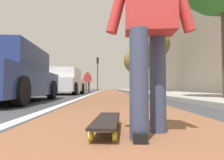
# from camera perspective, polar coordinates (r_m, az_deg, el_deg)

# --- Properties ---
(ground_plane) EXTENTS (80.00, 80.00, 0.00)m
(ground_plane) POSITION_cam_1_polar(r_m,az_deg,el_deg) (10.90, -0.02, -4.30)
(ground_plane) COLOR #38383D
(bike_lane_paint) EXTENTS (56.00, 2.16, 0.00)m
(bike_lane_paint) POSITION_cam_1_polar(r_m,az_deg,el_deg) (24.90, -0.57, -3.17)
(bike_lane_paint) COLOR brown
(bike_lane_paint) RESTS_ON ground
(lane_stripe_white) EXTENTS (52.00, 0.16, 0.01)m
(lane_stripe_white) POSITION_cam_1_polar(r_m,az_deg,el_deg) (20.92, -3.86, -3.33)
(lane_stripe_white) COLOR silver
(lane_stripe_white) RESTS_ON ground
(sidewalk_curb) EXTENTS (52.00, 3.20, 0.11)m
(sidewalk_curb) POSITION_cam_1_polar(r_m,az_deg,el_deg) (19.23, 9.76, -3.24)
(sidewalk_curb) COLOR #9E9B93
(sidewalk_curb) RESTS_ON ground
(building_facade) EXTENTS (40.00, 1.20, 11.28)m
(building_facade) POSITION_cam_1_polar(r_m,az_deg,el_deg) (24.34, 14.46, 10.25)
(building_facade) COLOR gray
(building_facade) RESTS_ON ground
(skateboard) EXTENTS (0.85, 0.27, 0.11)m
(skateboard) POSITION_cam_1_polar(r_m,az_deg,el_deg) (1.72, -1.53, -11.90)
(skateboard) COLOR yellow
(skateboard) RESTS_ON ground
(skater_person) EXTENTS (0.45, 0.72, 1.64)m
(skater_person) POSITION_cam_1_polar(r_m,az_deg,el_deg) (1.68, 10.90, 17.13)
(skater_person) COLOR #384260
(skater_person) RESTS_ON ground
(parked_car_near) EXTENTS (4.35, 1.99, 1.47)m
(parked_car_near) POSITION_cam_1_polar(r_m,az_deg,el_deg) (5.89, -27.88, 1.09)
(parked_car_near) COLOR navy
(parked_car_near) RESTS_ON ground
(parked_car_mid) EXTENTS (4.04, 2.07, 1.50)m
(parked_car_mid) POSITION_cam_1_polar(r_m,az_deg,el_deg) (11.69, -14.00, -0.55)
(parked_car_mid) COLOR silver
(parked_car_mid) RESTS_ON ground
(traffic_light) EXTENTS (0.33, 0.28, 4.37)m
(traffic_light) POSITION_cam_1_polar(r_m,az_deg,el_deg) (25.62, -4.23, 3.60)
(traffic_light) COLOR #2D2D2D
(traffic_light) RESTS_ON ground
(street_tree_mid) EXTENTS (2.55, 2.55, 4.89)m
(street_tree_mid) POSITION_cam_1_polar(r_m,az_deg,el_deg) (14.74, 11.70, 10.35)
(street_tree_mid) COLOR brown
(street_tree_mid) RESTS_ON ground
(street_tree_far) EXTENTS (2.99, 2.99, 4.90)m
(street_tree_far) POSITION_cam_1_polar(r_m,az_deg,el_deg) (22.09, 7.34, 5.54)
(street_tree_far) COLOR brown
(street_tree_far) RESTS_ON ground
(pedestrian_distant) EXTENTS (0.48, 0.74, 1.70)m
(pedestrian_distant) POSITION_cam_1_polar(r_m,az_deg,el_deg) (15.21, -7.18, -0.06)
(pedestrian_distant) COLOR brown
(pedestrian_distant) RESTS_ON ground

